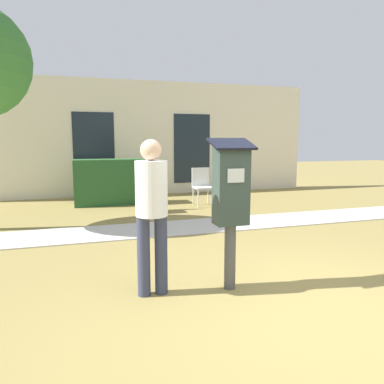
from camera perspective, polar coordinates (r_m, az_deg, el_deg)
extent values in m
plane|color=olive|center=(3.77, 16.58, -17.03)|extent=(40.00, 40.00, 0.00)
cube|color=beige|center=(6.79, -0.33, -5.29)|extent=(12.00, 1.10, 0.02)
cube|color=beige|center=(10.86, -7.33, 8.11)|extent=(10.00, 0.24, 3.20)
cube|color=#19232D|center=(10.57, -14.70, 6.29)|extent=(1.10, 0.02, 2.00)
cube|color=#19232D|center=(11.08, 0.01, 6.62)|extent=(1.10, 0.02, 2.00)
cylinder|color=#4C4C4C|center=(4.03, 5.81, -9.75)|extent=(0.12, 0.12, 0.70)
cube|color=#2D3D38|center=(3.87, 5.96, 0.89)|extent=(0.34, 0.22, 0.80)
cube|color=silver|center=(3.75, 6.70, 2.50)|extent=(0.18, 0.01, 0.14)
cube|color=black|center=(3.84, 6.06, 7.31)|extent=(0.44, 0.31, 0.12)
cylinder|color=#333851|center=(3.85, -7.38, -9.70)|extent=(0.13, 0.13, 0.82)
cylinder|color=#333851|center=(3.88, -4.73, -9.50)|extent=(0.13, 0.13, 0.82)
cylinder|color=white|center=(3.72, -6.21, 0.52)|extent=(0.32, 0.32, 0.55)
sphere|color=#D8AD8C|center=(3.69, -6.30, 6.39)|extent=(0.21, 0.21, 0.21)
cylinder|color=silver|center=(7.96, -7.06, -1.89)|extent=(0.03, 0.03, 0.42)
cylinder|color=silver|center=(8.04, -4.40, -1.76)|extent=(0.03, 0.03, 0.42)
cylinder|color=silver|center=(8.33, -7.55, -1.46)|extent=(0.03, 0.03, 0.42)
cylinder|color=silver|center=(8.41, -5.00, -1.33)|extent=(0.03, 0.03, 0.42)
cube|color=silver|center=(8.15, -6.03, -0.02)|extent=(0.44, 0.44, 0.04)
cube|color=silver|center=(8.32, -6.33, 1.79)|extent=(0.44, 0.04, 0.44)
cylinder|color=silver|center=(8.67, 0.96, -1.02)|extent=(0.03, 0.03, 0.42)
cylinder|color=silver|center=(8.80, 3.31, -0.90)|extent=(0.03, 0.03, 0.42)
cylinder|color=silver|center=(9.02, 0.19, -0.66)|extent=(0.03, 0.03, 0.42)
cylinder|color=silver|center=(9.15, 2.45, -0.55)|extent=(0.03, 0.03, 0.42)
cube|color=silver|center=(8.87, 1.74, 0.69)|extent=(0.44, 0.44, 0.04)
cube|color=silver|center=(9.04, 1.31, 2.34)|extent=(0.44, 0.04, 0.44)
cube|color=#285628|center=(9.29, -12.52, 1.51)|extent=(1.66, 0.60, 1.10)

